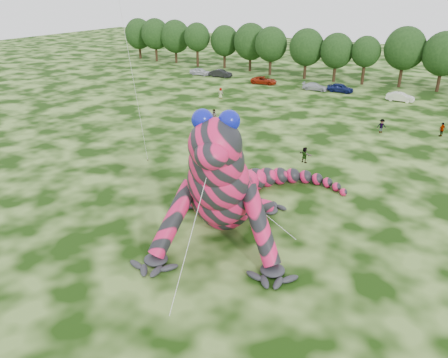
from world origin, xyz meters
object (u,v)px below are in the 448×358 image
tree_10 (404,57)px  spectator_5 (305,155)px  tree_5 (250,47)px  car_3 (315,87)px  car_1 (221,73)px  tree_8 (336,58)px  tree_6 (271,51)px  tree_1 (156,40)px  car_5 (400,97)px  spectator_1 (214,116)px  tree_7 (306,54)px  tree_9 (365,60)px  spectator_3 (442,129)px  car_2 (264,80)px  spectator_0 (233,119)px  tree_4 (225,47)px  spectator_2 (382,126)px  tree_2 (176,41)px  car_0 (200,72)px  tree_0 (139,39)px  car_4 (340,88)px  tree_11 (443,62)px  inflatable_gecko (227,159)px  tree_3 (197,45)px  spectator_4 (221,93)px

tree_10 → spectator_5: bearing=-91.1°
tree_5 → car_3: bearing=-29.1°
tree_10 → car_1: size_ratio=2.37×
tree_5 → car_1: (-1.76, -8.85, -4.17)m
tree_8 → tree_6: bearing=-178.7°
tree_1 → car_5: 59.15m
tree_8 → spectator_1: 35.05m
tree_7 → car_1: size_ratio=2.14×
tree_5 → tree_8: tree_5 is taller
car_1 → tree_10: bearing=-79.9°
tree_9 → spectator_3: size_ratio=4.91×
tree_6 → car_3: bearing=-33.5°
car_2 → spectator_0: bearing=-171.3°
tree_1 → tree_4: tree_1 is taller
spectator_2 → tree_2: bearing=116.3°
tree_5 → tree_10: bearing=0.3°
tree_8 → car_0: tree_8 is taller
tree_7 → tree_0: bearing=176.9°
car_2 → car_4: 14.24m
spectator_0 → tree_11: bearing=168.0°
car_5 → spectator_1: (-18.87, -25.25, 0.22)m
tree_11 → tree_1: bearing=-179.9°
inflatable_gecko → tree_5: inflatable_gecko is taller
tree_4 → car_2: 18.82m
spectator_1 → tree_3: bearing=105.1°
tree_7 → tree_10: (17.48, 1.77, 0.51)m
inflatable_gecko → tree_5: bearing=94.1°
spectator_4 → spectator_0: bearing=118.7°
car_1 → car_4: (24.51, -0.59, 0.03)m
car_1 → car_2: car_1 is taller
car_1 → tree_5: bearing=-16.8°
tree_11 → tree_10: bearing=176.6°
car_0 → spectator_2: spectator_2 is taller
car_5 → car_2: bearing=88.4°
tree_11 → spectator_3: size_ratio=5.70×
spectator_4 → spectator_2: size_ratio=0.97×
tree_8 → car_5: bearing=-33.6°
spectator_0 → car_2: bearing=-144.4°
inflatable_gecko → tree_0: inflatable_gecko is taller
tree_1 → tree_9: 49.43m
car_1 → car_5: (34.62, -1.87, -0.03)m
tree_5 → tree_2: bearing=179.1°
tree_6 → car_0: 14.80m
tree_11 → spectator_0: 40.96m
tree_2 → car_4: tree_2 is taller
car_2 → spectator_3: spectator_3 is taller
tree_11 → car_5: (-4.06, -10.49, -4.33)m
tree_11 → spectator_4: (-29.43, -23.68, -4.18)m
tree_4 → tree_11: bearing=-0.7°
tree_8 → car_0: size_ratio=2.08×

